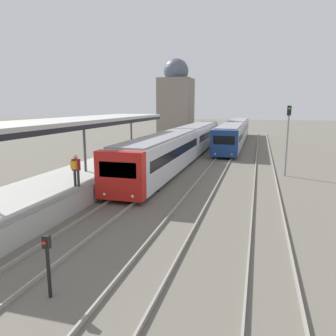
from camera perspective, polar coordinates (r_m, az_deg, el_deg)
name	(u,v)px	position (r m, az deg, el deg)	size (l,w,h in m)	color
platform_canopy	(84,120)	(21.38, -14.43, 8.06)	(4.00, 19.98, 3.40)	beige
person_on_platform	(76,168)	(17.69, -15.77, 0.01)	(0.40, 0.40, 1.66)	#2D2D33
train_near	(184,142)	(31.92, 2.81, 4.48)	(2.69, 31.21, 2.98)	red
train_far	(235,131)	(46.24, 11.58, 6.27)	(2.67, 29.03, 2.98)	navy
signal_post_near	(48,260)	(9.77, -20.22, -14.73)	(0.20, 0.21, 1.81)	black
signal_mast_far	(288,132)	(25.66, 20.12, 5.83)	(0.28, 0.29, 5.19)	gray
distant_domed_building	(176,102)	(52.07, 1.40, 11.49)	(4.93, 4.93, 12.22)	slate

